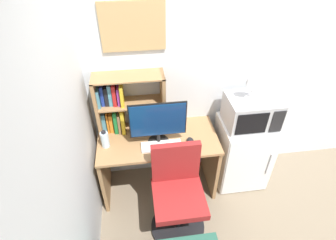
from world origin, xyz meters
TOP-DOWN VIEW (x-y plane):
  - wall_back at (0.40, 0.02)m, footprint 6.40×0.04m
  - desk at (-0.94, -0.30)m, footprint 1.22×0.60m
  - hutch_bookshelf at (-1.27, -0.11)m, footprint 0.67×0.24m
  - monitor at (-0.94, -0.36)m, footprint 0.55×0.21m
  - keyboard at (-0.92, -0.43)m, footprint 0.40×0.14m
  - computer_mouse at (-0.63, -0.41)m, footprint 0.07×0.10m
  - water_bottle at (-1.46, -0.34)m, footprint 0.08×0.08m
  - mini_fridge at (0.02, -0.29)m, footprint 0.56×0.51m
  - microwave at (0.02, -0.28)m, footprint 0.51×0.40m
  - desk_fan at (-0.03, -0.29)m, footprint 0.15×0.11m
  - desk_chair at (-0.81, -0.80)m, footprint 0.54×0.54m
  - wall_corkboard at (-1.10, -0.01)m, footprint 0.56×0.02m

SIDE VIEW (x-z plane):
  - mini_fridge at x=0.02m, z-range 0.00..0.83m
  - desk_chair at x=-0.81m, z-range -0.06..0.91m
  - desk at x=-0.94m, z-range 0.14..0.90m
  - keyboard at x=-0.92m, z-range 0.76..0.78m
  - computer_mouse at x=-0.63m, z-range 0.76..0.80m
  - water_bottle at x=-1.46m, z-range 0.75..0.94m
  - microwave at x=0.02m, z-range 0.83..1.15m
  - monitor at x=-0.94m, z-range 0.78..1.25m
  - hutch_bookshelf at x=-1.27m, z-range 0.77..1.40m
  - desk_fan at x=-0.03m, z-range 1.16..1.43m
  - wall_back at x=0.40m, z-range 0.00..2.60m
  - wall_corkboard at x=-1.10m, z-range 1.59..2.02m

